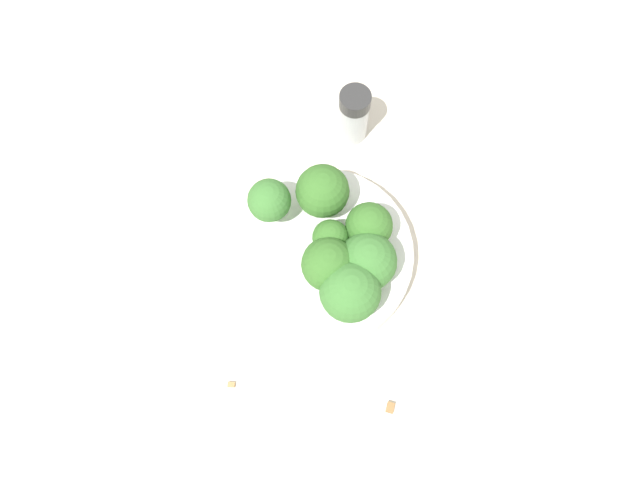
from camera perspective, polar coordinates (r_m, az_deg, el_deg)
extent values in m
plane|color=beige|center=(0.65, 0.00, -1.95)|extent=(3.00, 3.00, 0.00)
cylinder|color=white|center=(0.64, 0.00, -1.51)|extent=(0.19, 0.19, 0.03)
cylinder|color=#8EB770|center=(0.63, -4.50, 2.79)|extent=(0.02, 0.02, 0.03)
sphere|color=#3D7533|center=(0.61, -4.66, 3.63)|extent=(0.04, 0.04, 0.04)
cylinder|color=#8EB770|center=(0.61, 0.98, -0.52)|extent=(0.01, 0.01, 0.02)
sphere|color=#386B28|center=(0.60, 1.01, 0.10)|extent=(0.04, 0.04, 0.04)
cylinder|color=#7A9E5B|center=(0.62, 4.37, 0.57)|extent=(0.02, 0.02, 0.03)
sphere|color=#386B28|center=(0.60, 4.51, 1.29)|extent=(0.05, 0.05, 0.05)
cylinder|color=#84AD66|center=(0.63, 0.23, 3.64)|extent=(0.02, 0.02, 0.03)
sphere|color=#386B28|center=(0.61, 0.23, 4.49)|extent=(0.05, 0.05, 0.05)
cylinder|color=#7A9E5B|center=(0.60, 2.68, -5.36)|extent=(0.02, 0.02, 0.03)
sphere|color=#3D7533|center=(0.58, 2.79, -4.75)|extent=(0.06, 0.06, 0.06)
cylinder|color=#8EB770|center=(0.61, 4.21, -2.62)|extent=(0.02, 0.02, 0.02)
sphere|color=#3D7533|center=(0.59, 4.36, -1.96)|extent=(0.06, 0.06, 0.06)
cylinder|color=#7A9E5B|center=(0.60, 1.01, -2.85)|extent=(0.02, 0.02, 0.03)
sphere|color=#386B28|center=(0.58, 1.05, -2.16)|extent=(0.05, 0.05, 0.05)
cylinder|color=#B2B7BC|center=(0.70, 3.07, 10.96)|extent=(0.03, 0.03, 0.06)
cylinder|color=#2D2D2D|center=(0.66, 3.23, 12.62)|extent=(0.03, 0.03, 0.02)
cube|color=olive|center=(0.62, 6.47, -14.96)|extent=(0.01, 0.01, 0.01)
cube|color=#AD7F4C|center=(0.63, -8.13, -12.93)|extent=(0.01, 0.01, 0.01)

